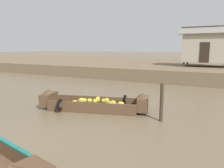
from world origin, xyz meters
name	(u,v)px	position (x,y,z in m)	size (l,w,h in m)	color
ground_plane	(123,92)	(0.00, 10.00, 0.00)	(300.00, 300.00, 0.00)	#726047
riverbank_strip	(170,67)	(0.00, 24.06, 0.53)	(160.00, 20.00, 1.07)	#756047
banana_boat	(94,103)	(0.47, 5.68, 0.29)	(4.98, 2.61, 0.88)	brown
stilt_house_left	(206,47)	(4.17, 19.69, 2.92)	(4.58, 3.46, 3.80)	#4C3826
mooring_post	(162,103)	(3.58, 5.53, 0.74)	(0.14, 0.14, 1.48)	#423323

